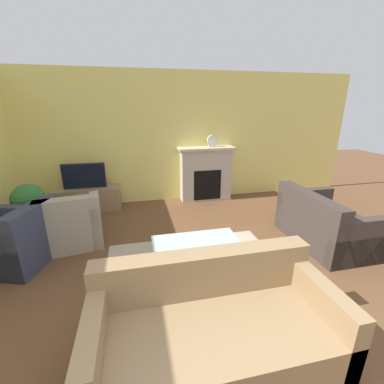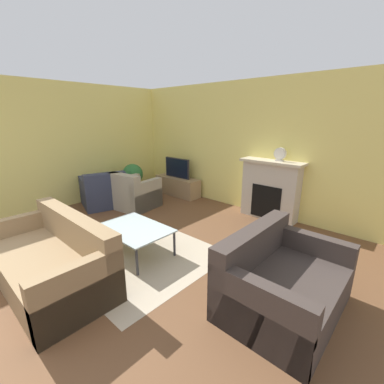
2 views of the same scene
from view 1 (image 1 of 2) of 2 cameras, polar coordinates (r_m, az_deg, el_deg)
The scene contains 12 objects.
wall_back at distance 5.56m, azimuth -6.57°, elevation 11.65°, with size 8.70×0.06×2.70m.
area_rug at distance 3.37m, azimuth 1.37°, elevation -17.91°, with size 2.28×1.95×0.00m.
fireplace at distance 5.68m, azimuth 3.08°, elevation 4.33°, with size 1.22×0.37×1.17m.
tv_stand at distance 5.56m, azimuth -22.24°, elevation -1.48°, with size 1.28×0.40×0.47m.
tv at distance 5.42m, azimuth -22.86°, elevation 3.31°, with size 0.80×0.06×0.50m.
couch_sectional at distance 2.36m, azimuth 4.83°, elevation -28.16°, with size 1.92×0.91×0.82m.
couch_loveseat at distance 4.43m, azimuth 27.62°, elevation -6.53°, with size 0.99×1.38×0.82m.
armchair_by_window at distance 4.17m, azimuth -34.77°, elevation -9.25°, with size 1.11×1.09×0.82m.
armchair_accent at distance 4.31m, azimuth -25.01°, elevation -6.66°, with size 0.94×0.96×0.82m.
coffee_table at distance 3.18m, azimuth 1.36°, elevation -12.32°, with size 1.08×0.75×0.41m.
potted_plant at distance 4.86m, azimuth -32.46°, elevation -2.17°, with size 0.51×0.51×0.84m.
mantel_clock at distance 5.59m, azimuth 4.53°, elevation 11.29°, with size 0.22×0.07×0.25m.
Camera 1 is at (-0.59, -0.48, 2.01)m, focal length 24.00 mm.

